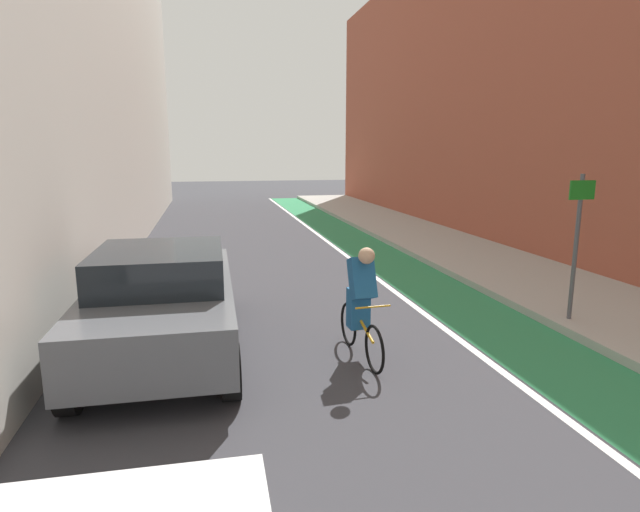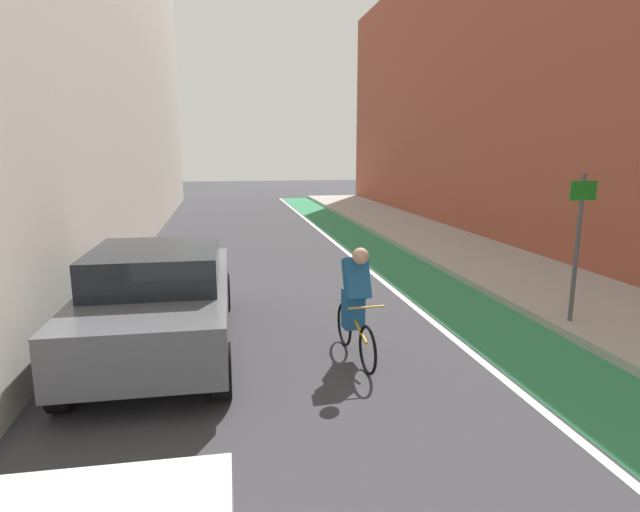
% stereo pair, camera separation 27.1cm
% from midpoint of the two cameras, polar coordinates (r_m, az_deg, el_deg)
% --- Properties ---
extents(ground_plane, '(78.85, 78.85, 0.00)m').
position_cam_midpoint_polar(ground_plane, '(12.31, -2.32, -1.94)').
color(ground_plane, '#38383D').
extents(bike_lane_paint, '(1.60, 35.84, 0.00)m').
position_cam_midpoint_polar(bike_lane_paint, '(14.83, 7.15, 0.28)').
color(bike_lane_paint, '#2D8451').
rests_on(bike_lane_paint, ground).
extents(lane_divider_stripe, '(0.12, 35.84, 0.00)m').
position_cam_midpoint_polar(lane_divider_stripe, '(14.59, 3.78, 0.16)').
color(lane_divider_stripe, white).
rests_on(lane_divider_stripe, ground).
extents(sidewalk_right, '(3.07, 35.84, 0.14)m').
position_cam_midpoint_polar(sidewalk_right, '(15.68, 15.31, 0.82)').
color(sidewalk_right, '#A8A59E').
rests_on(sidewalk_right, ground).
extents(building_facade_left, '(3.00, 35.84, 11.34)m').
position_cam_midpoint_polar(building_facade_left, '(14.61, -26.78, 21.42)').
color(building_facade_left, '#B2ADA3').
rests_on(building_facade_left, ground).
extents(building_facade_right, '(2.40, 31.84, 10.35)m').
position_cam_midpoint_polar(building_facade_right, '(18.65, 21.35, 17.85)').
color(building_facade_right, '#9E4C38').
rests_on(building_facade_right, ground).
extents(parked_sedan_gray, '(2.01, 4.66, 1.53)m').
position_cam_midpoint_polar(parked_sedan_gray, '(7.81, -16.13, -4.29)').
color(parked_sedan_gray, '#595B60').
rests_on(parked_sedan_gray, ground).
extents(cyclist_mid, '(0.48, 1.69, 1.60)m').
position_cam_midpoint_polar(cyclist_mid, '(7.19, 4.95, -4.75)').
color(cyclist_mid, black).
rests_on(cyclist_mid, ground).
extents(street_sign_post, '(0.44, 0.07, 2.35)m').
position_cam_midpoint_polar(street_sign_post, '(9.18, 27.15, 2.09)').
color(street_sign_post, '#4C4C51').
rests_on(street_sign_post, sidewalk_right).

